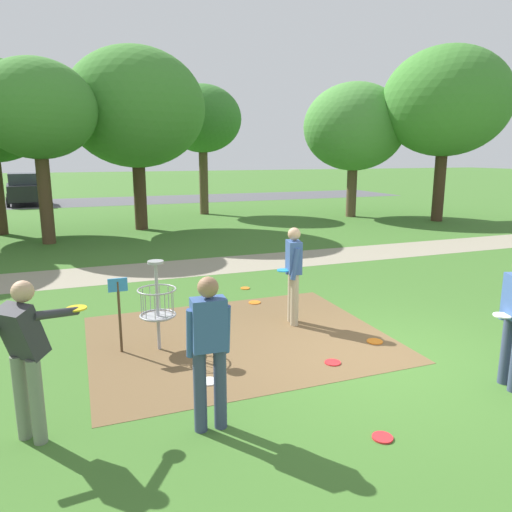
% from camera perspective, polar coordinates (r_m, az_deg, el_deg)
% --- Properties ---
extents(ground_plane, '(160.00, 160.00, 0.00)m').
position_cam_1_polar(ground_plane, '(7.37, 14.92, -11.73)').
color(ground_plane, '#3D6B28').
extents(dirt_tee_pad, '(4.67, 3.82, 0.01)m').
position_cam_1_polar(dirt_tee_pad, '(7.85, -2.08, -9.77)').
color(dirt_tee_pad, brown).
rests_on(dirt_tee_pad, ground).
extents(disc_golf_basket, '(0.98, 0.58, 1.39)m').
position_cam_1_polar(disc_golf_basket, '(7.32, -12.23, -5.45)').
color(disc_golf_basket, '#9E9EA3').
rests_on(disc_golf_basket, ground).
extents(player_foreground_watching, '(0.48, 0.41, 1.71)m').
position_cam_1_polar(player_foreground_watching, '(5.09, -5.64, -10.59)').
color(player_foreground_watching, '#384260').
rests_on(player_foreground_watching, ground).
extents(player_throwing, '(1.07, 0.68, 1.71)m').
position_cam_1_polar(player_throwing, '(5.41, -25.92, -10.22)').
color(player_throwing, slate).
rests_on(player_throwing, ground).
extents(player_waiting_left, '(0.43, 0.49, 1.71)m').
position_cam_1_polar(player_waiting_left, '(8.24, 4.50, -1.69)').
color(player_waiting_left, tan).
rests_on(player_waiting_left, ground).
extents(frisbee_near_basket, '(0.23, 0.23, 0.02)m').
position_cam_1_polar(frisbee_near_basket, '(7.05, 9.18, -12.51)').
color(frisbee_near_basket, red).
rests_on(frisbee_near_basket, ground).
extents(frisbee_by_tee, '(0.25, 0.25, 0.02)m').
position_cam_1_polar(frisbee_by_tee, '(7.91, 14.05, -9.92)').
color(frisbee_by_tee, orange).
rests_on(frisbee_by_tee, ground).
extents(frisbee_mid_grass, '(0.21, 0.21, 0.02)m').
position_cam_1_polar(frisbee_mid_grass, '(10.59, -1.31, -3.88)').
color(frisbee_mid_grass, orange).
rests_on(frisbee_mid_grass, ground).
extents(frisbee_far_left, '(0.22, 0.22, 0.02)m').
position_cam_1_polar(frisbee_far_left, '(5.51, 14.93, -20.29)').
color(frisbee_far_left, red).
rests_on(frisbee_far_left, ground).
extents(frisbee_far_right, '(0.24, 0.24, 0.02)m').
position_cam_1_polar(frisbee_far_right, '(9.59, -0.17, -5.60)').
color(frisbee_far_right, orange).
rests_on(frisbee_far_right, ground).
extents(frisbee_scattered_a, '(0.24, 0.24, 0.02)m').
position_cam_1_polar(frisbee_scattered_a, '(6.47, -5.69, -14.74)').
color(frisbee_scattered_a, white).
rests_on(frisbee_scattered_a, ground).
extents(tree_near_left, '(5.38, 5.38, 7.41)m').
position_cam_1_polar(tree_near_left, '(22.79, 21.81, 16.75)').
color(tree_near_left, '#422D1E').
rests_on(tree_near_left, ground).
extents(tree_near_right, '(3.69, 3.69, 5.90)m').
position_cam_1_polar(tree_near_right, '(17.19, -24.77, 15.60)').
color(tree_near_right, '#4C3823').
rests_on(tree_near_right, ground).
extents(tree_mid_left, '(3.76, 3.76, 6.20)m').
position_cam_1_polar(tree_mid_left, '(23.90, -6.46, 15.96)').
color(tree_mid_left, brown).
rests_on(tree_mid_left, ground).
extents(tree_mid_right, '(4.68, 4.68, 6.16)m').
position_cam_1_polar(tree_mid_right, '(23.20, 11.70, 14.88)').
color(tree_mid_right, brown).
rests_on(tree_mid_right, ground).
extents(tree_far_left, '(5.24, 5.24, 6.87)m').
position_cam_1_polar(tree_far_left, '(19.38, -14.23, 16.78)').
color(tree_far_left, '#422D1E').
rests_on(tree_far_left, ground).
extents(parking_lot_strip, '(36.00, 6.00, 0.01)m').
position_cam_1_polar(parking_lot_strip, '(32.00, -13.41, 6.54)').
color(parking_lot_strip, '#4C4C51').
rests_on(parking_lot_strip, ground).
extents(parked_car_leftmost, '(2.31, 4.37, 1.84)m').
position_cam_1_polar(parked_car_leftmost, '(31.44, -26.06, 7.24)').
color(parked_car_leftmost, black).
rests_on(parked_car_leftmost, ground).
extents(gravel_path, '(40.00, 1.96, 0.00)m').
position_cam_1_polar(gravel_path, '(13.01, -2.04, -0.89)').
color(gravel_path, gray).
rests_on(gravel_path, ground).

